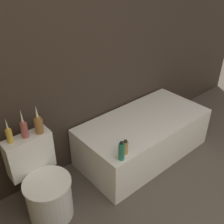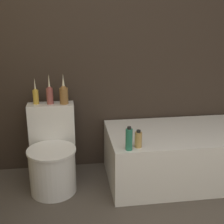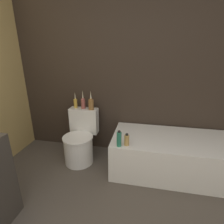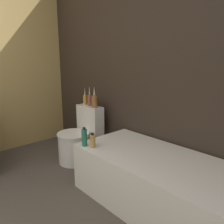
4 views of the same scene
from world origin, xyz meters
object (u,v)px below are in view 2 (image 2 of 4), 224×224
(vase_gold, at_px, (36,95))
(vase_silver, at_px, (50,94))
(shampoo_bottle_short, at_px, (138,139))
(bathtub, at_px, (189,154))
(shampoo_bottle_tall, at_px, (129,139))
(vase_bronze, at_px, (64,94))
(toilet, at_px, (52,157))

(vase_gold, height_order, vase_silver, vase_silver)
(shampoo_bottle_short, bearing_deg, bathtub, 26.79)
(shampoo_bottle_tall, height_order, shampoo_bottle_short, shampoo_bottle_tall)
(shampoo_bottle_tall, bearing_deg, vase_silver, 138.64)
(vase_bronze, bearing_deg, toilet, -124.03)
(vase_silver, height_order, vase_bronze, vase_bronze)
(vase_silver, relative_size, shampoo_bottle_tall, 1.40)
(toilet, xyz_separation_m, shampoo_bottle_short, (0.72, -0.31, 0.26))
(bathtub, relative_size, shampoo_bottle_short, 10.39)
(bathtub, relative_size, vase_bronze, 5.57)
(shampoo_bottle_tall, bearing_deg, vase_gold, 143.04)
(bathtub, distance_m, shampoo_bottle_tall, 0.81)
(vase_silver, height_order, shampoo_bottle_tall, vase_silver)
(vase_gold, distance_m, shampoo_bottle_short, 1.04)
(toilet, distance_m, shampoo_bottle_tall, 0.78)
(bathtub, bearing_deg, vase_bronze, 169.77)
(vase_gold, bearing_deg, shampoo_bottle_tall, -36.96)
(toilet, bearing_deg, bathtub, -0.93)
(shampoo_bottle_tall, bearing_deg, bathtub, 26.54)
(vase_gold, xyz_separation_m, vase_bronze, (0.26, -0.03, 0.01))
(shampoo_bottle_tall, xyz_separation_m, shampoo_bottle_short, (0.09, 0.04, -0.02))
(vase_gold, distance_m, vase_bronze, 0.26)
(vase_silver, distance_m, shampoo_bottle_tall, 0.88)
(bathtub, relative_size, vase_gold, 6.39)
(bathtub, height_order, vase_silver, vase_silver)
(vase_gold, distance_m, shampoo_bottle_tall, 0.98)
(vase_bronze, xyz_separation_m, shampoo_bottle_short, (0.59, -0.50, -0.27))
(vase_gold, height_order, shampoo_bottle_short, vase_gold)
(vase_silver, relative_size, shampoo_bottle_short, 1.84)
(vase_bronze, height_order, shampoo_bottle_short, vase_bronze)
(vase_silver, bearing_deg, bathtub, -10.02)
(shampoo_bottle_tall, bearing_deg, vase_bronze, 133.16)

